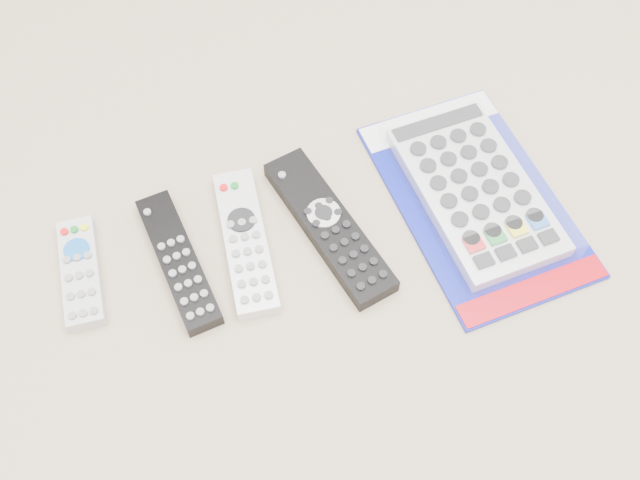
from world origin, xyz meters
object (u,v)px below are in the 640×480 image
object	(u,v)px
remote_slim_black	(179,261)
remote_small_grey	(81,272)
jumbo_remote_packaged	(476,189)
remote_silver_dvd	(246,242)
remote_large_black	(329,226)

from	to	relation	value
remote_slim_black	remote_small_grey	bearing A→B (deg)	162.46
remote_small_grey	remote_slim_black	bearing A→B (deg)	-7.19
remote_slim_black	jumbo_remote_packaged	distance (m)	0.34
remote_small_grey	remote_slim_black	world-z (taller)	same
remote_silver_dvd	remote_large_black	size ratio (longest dim) A/B	0.87
remote_small_grey	jumbo_remote_packaged	world-z (taller)	jumbo_remote_packaged
remote_slim_black	remote_large_black	bearing A→B (deg)	-10.18
remote_slim_black	remote_large_black	world-z (taller)	remote_large_black
remote_slim_black	jumbo_remote_packaged	world-z (taller)	jumbo_remote_packaged
remote_slim_black	remote_silver_dvd	xyz separation A→B (m)	(0.07, -0.00, 0.00)
remote_slim_black	remote_silver_dvd	size ratio (longest dim) A/B	0.96
remote_small_grey	jumbo_remote_packaged	size ratio (longest dim) A/B	0.46
remote_slim_black	remote_silver_dvd	distance (m)	0.07
remote_small_grey	remote_silver_dvd	world-z (taller)	same
remote_silver_dvd	jumbo_remote_packaged	xyz separation A→B (m)	(0.26, -0.03, 0.01)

